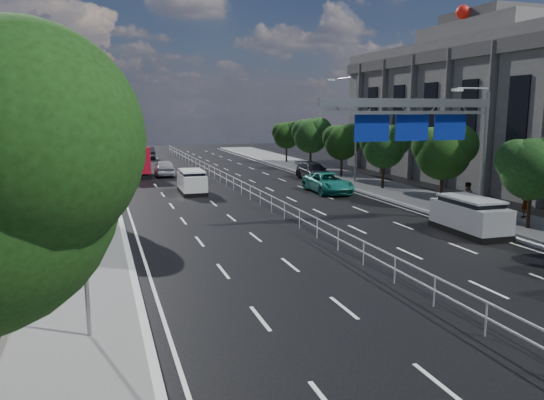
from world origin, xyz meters
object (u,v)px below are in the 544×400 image
near_car_silver (165,168)px  pedestrian_b (467,198)px  red_bus (125,155)px  parked_car_dark (314,172)px  overhead_gantry (425,122)px  silver_minivan (470,216)px  white_minivan (192,182)px  near_car_dark (147,153)px  toilet_sign (65,237)px  pedestrian_a (526,202)px  parked_car_teal (328,183)px

near_car_silver → pedestrian_b: 29.12m
red_bus → pedestrian_b: 33.73m
near_car_silver → parked_car_dark: near_car_silver is taller
overhead_gantry → red_bus: overhead_gantry is taller
near_car_silver → silver_minivan: bearing=115.2°
white_minivan → near_car_dark: 30.04m
toilet_sign → pedestrian_b: toilet_sign is taller
red_bus → near_car_silver: size_ratio=2.61×
near_car_dark → pedestrian_b: bearing=108.5°
near_car_silver → pedestrian_a: 32.13m
overhead_gantry → white_minivan: 18.60m
parked_car_teal → pedestrian_a: 14.38m
near_car_dark → pedestrian_b: size_ratio=2.46×
overhead_gantry → pedestrian_a: (6.35, -0.83, -4.56)m
parked_car_teal → pedestrian_b: size_ratio=2.89×
white_minivan → pedestrian_b: (14.07, -13.63, 0.21)m
toilet_sign → white_minivan: (7.55, 24.90, -2.07)m
pedestrian_a → red_bus: bearing=-74.0°
parked_car_teal → parked_car_dark: bearing=77.3°
near_car_dark → red_bus: bearing=77.0°
red_bus → near_car_silver: red_bus is taller
toilet_sign → pedestrian_b: (21.62, 11.27, -1.87)m
pedestrian_b → toilet_sign: bearing=58.4°
near_car_dark → parked_car_teal: bearing=107.6°
white_minivan → near_car_dark: (-0.61, 30.04, -0.11)m
near_car_silver → parked_car_teal: 17.85m
near_car_silver → near_car_dark: size_ratio=0.99×
toilet_sign → pedestrian_b: bearing=27.5°
parked_car_dark → pedestrian_a: pedestrian_a is taller
overhead_gantry → near_car_silver: overhead_gantry is taller
red_bus → parked_car_teal: red_bus is taller
overhead_gantry → near_car_silver: size_ratio=2.23×
toilet_sign → overhead_gantry: size_ratio=0.42×
pedestrian_a → pedestrian_b: size_ratio=0.96×
silver_minivan → near_car_silver: bearing=114.0°
near_car_dark → pedestrian_a: 48.82m
toilet_sign → white_minivan: 26.11m
pedestrian_a → pedestrian_b: pedestrian_b is taller
white_minivan → near_car_silver: bearing=94.4°
white_minivan → parked_car_teal: 10.32m
white_minivan → red_bus: bearing=106.6°
white_minivan → parked_car_dark: size_ratio=0.79×
overhead_gantry → pedestrian_b: 6.11m
red_bus → parked_car_dark: (15.80, -10.52, -1.07)m
pedestrian_a → pedestrian_b: (-2.43, 2.05, 0.04)m
overhead_gantry → red_bus: size_ratio=0.85×
near_car_silver → silver_minivan: 31.34m
near_car_silver → pedestrian_a: pedestrian_a is taller
white_minivan → parked_car_teal: (9.90, -2.90, -0.12)m
silver_minivan → pedestrian_b: bearing=55.5°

